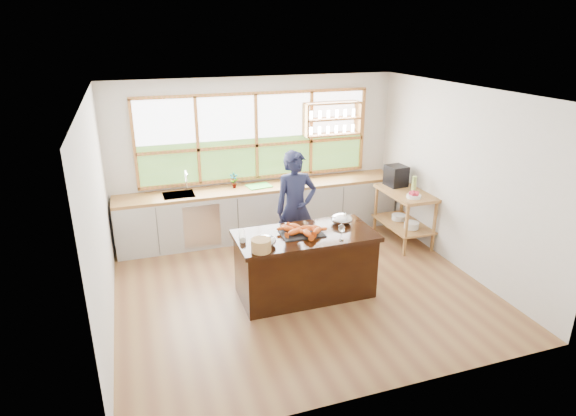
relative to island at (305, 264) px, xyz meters
name	(u,v)px	position (x,y,z in m)	size (l,w,h in m)	color
ground_plane	(300,286)	(0.00, 0.20, -0.45)	(5.00, 5.00, 0.00)	brown
room_shell	(290,158)	(0.02, 0.71, 1.30)	(5.02, 4.52, 2.71)	silver
back_counter	(261,211)	(-0.02, 2.14, 0.00)	(4.90, 0.63, 0.90)	#B5B3AC
right_shelf_unit	(405,208)	(2.19, 1.09, 0.15)	(0.62, 1.10, 0.90)	olive
island	(305,264)	(0.00, 0.00, 0.00)	(1.85, 0.90, 0.90)	black
cook	(296,209)	(0.19, 0.94, 0.44)	(0.65, 0.43, 1.78)	#191C39
potted_plant	(234,180)	(-0.47, 2.20, 0.58)	(0.14, 0.09, 0.27)	slate
cutting_board	(259,186)	(-0.05, 2.14, 0.45)	(0.40, 0.30, 0.01)	#4ECD46
espresso_machine	(396,176)	(2.19, 1.44, 0.62)	(0.31, 0.33, 0.35)	black
wine_bottle	(414,185)	(2.24, 0.96, 0.60)	(0.07, 0.07, 0.30)	#92B050
fruit_bowl	(414,195)	(2.14, 0.79, 0.49)	(0.23, 0.23, 0.11)	white
slate_board	(302,233)	(-0.05, 0.01, 0.45)	(0.55, 0.40, 0.02)	black
lobster_pile	(302,230)	(-0.06, 0.00, 0.50)	(0.55, 0.48, 0.08)	#C84712
mixing_bowl_left	(265,241)	(-0.61, -0.18, 0.51)	(0.28, 0.28, 0.13)	silver
mixing_bowl_right	(342,219)	(0.60, 0.18, 0.51)	(0.30, 0.30, 0.14)	silver
wine_glass	(342,229)	(0.36, -0.34, 0.61)	(0.08, 0.08, 0.22)	white
wicker_basket	(261,245)	(-0.70, -0.33, 0.52)	(0.25, 0.25, 0.16)	#BE7D4A
parchment_roll	(242,236)	(-0.83, 0.12, 0.49)	(0.08, 0.08, 0.30)	white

